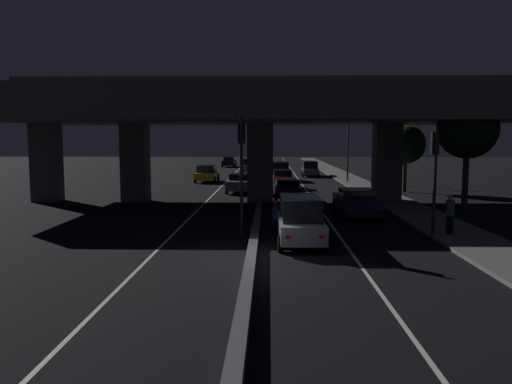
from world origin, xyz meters
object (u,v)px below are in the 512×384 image
Objects in this scene: street_lamp at (345,138)px; car_black_fifth at (280,171)px; car_dark_blue_third at (287,189)px; car_grey_third_oncoming at (251,166)px; car_black_fourth_oncoming at (229,162)px; motorcycle_blue_filtering_near at (276,218)px; car_dark_blue_second at (356,202)px; car_dark_red_fourth at (282,179)px; car_silver_lead at (300,219)px; traffic_light_left_of_median at (242,155)px; traffic_light_right_of_median at (435,162)px; pedestrian_on_sidewalk at (450,215)px; car_grey_lead_oncoming at (240,183)px; car_grey_sixth at (310,168)px; car_taxi_yellow_second_oncoming at (207,173)px.

car_black_fifth is at bearing 163.91° from street_lamp.
car_grey_third_oncoming is at bearing 4.66° from car_dark_blue_third.
car_black_fourth_oncoming reaches higher than motorcycle_blue_filtering_near.
car_dark_red_fourth is at bearing 11.81° from car_dark_blue_second.
car_silver_lead is at bearing -157.32° from motorcycle_blue_filtering_near.
traffic_light_left_of_median is 3.73m from car_silver_lead.
traffic_light_right_of_median reaches higher than car_black_fifth.
pedestrian_on_sidewalk is at bearing -76.90° from car_silver_lead.
traffic_light_left_of_median is at bearing 7.35° from car_black_fourth_oncoming.
car_dark_red_fourth is 4.78m from car_grey_lead_oncoming.
car_dark_blue_second is 29.69m from car_grey_sixth.
car_dark_blue_second is at bearing -41.59° from motorcycle_blue_filtering_near.
car_dark_blue_second is 1.07× the size of car_taxi_yellow_second_oncoming.
car_dark_blue_second is 2.68× the size of pedestrian_on_sidewalk.
car_grey_third_oncoming is (-1.11, 39.93, -2.58)m from traffic_light_left_of_median.
traffic_light_left_of_median reaches higher than car_grey_sixth.
car_grey_lead_oncoming is at bearing 28.25° from car_dark_blue_second.
car_taxi_yellow_second_oncoming is at bearing 48.09° from car_dark_red_fourth.
car_grey_sixth is 35.16m from pedestrian_on_sidewalk.
pedestrian_on_sidewalk is at bearing 28.63° from car_taxi_yellow_second_oncoming.
pedestrian_on_sidewalk is (8.87, 0.26, -2.53)m from traffic_light_left_of_median.
traffic_light_left_of_median is at bearing 171.08° from car_dark_red_fourth.
car_grey_lead_oncoming is (-3.52, 4.79, -0.02)m from car_dark_blue_third.
car_grey_sixth is at bearing 108.94° from street_lamp.
car_silver_lead reaches higher than car_grey_lead_oncoming.
car_dark_blue_second is (5.81, 5.59, -2.70)m from traffic_light_left_of_median.
street_lamp is at bearing 92.04° from car_taxi_yellow_second_oncoming.
car_dark_red_fourth is at bearing 1.85° from motorcycle_blue_filtering_near.
traffic_light_left_of_median is 3.10× the size of pedestrian_on_sidewalk.
pedestrian_on_sidewalk reaches higher than car_black_fourth_oncoming.
car_black_fifth reaches higher than car_black_fourth_oncoming.
car_black_fourth_oncoming is (-7.25, 55.33, -0.24)m from car_silver_lead.
car_dark_red_fourth is 0.98× the size of car_black_fifth.
car_dark_red_fourth is 0.93× the size of car_grey_sixth.
car_grey_lead_oncoming is (-1.14, 18.17, -2.77)m from traffic_light_left_of_median.
car_black_fourth_oncoming is 2.68× the size of pedestrian_on_sidewalk.
car_dark_red_fourth reaches higher than car_dark_blue_second.
motorcycle_blue_filtering_near is at bearing 15.45° from car_taxi_yellow_second_oncoming.
street_lamp is 16.11m from car_grey_third_oncoming.
car_silver_lead reaches higher than car_dark_blue_third.
car_taxi_yellow_second_oncoming reaches higher than car_grey_lead_oncoming.
car_silver_lead is 55.80m from car_black_fourth_oncoming.
car_grey_third_oncoming is (-3.50, 26.54, 0.17)m from car_dark_blue_third.
motorcycle_blue_filtering_near is (-0.91, -12.03, -0.13)m from car_dark_blue_third.
car_grey_sixth reaches higher than car_dark_red_fourth.
car_black_fifth is at bearing 17.97° from car_grey_third_oncoming.
street_lamp is 4.16× the size of motorcycle_blue_filtering_near.
car_grey_lead_oncoming is (-9.20, 18.17, -2.47)m from traffic_light_right_of_median.
car_grey_third_oncoming is at bearing 14.61° from car_black_fifth.
car_dark_blue_third is 0.91× the size of car_grey_lead_oncoming.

